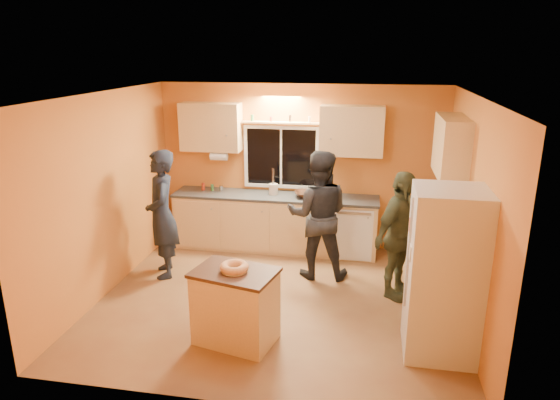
% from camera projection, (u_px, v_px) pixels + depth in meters
% --- Properties ---
extents(ground, '(4.50, 4.50, 0.00)m').
position_uv_depth(ground, '(277.00, 300.00, 6.44)').
color(ground, brown).
rests_on(ground, ground).
extents(room_shell, '(4.54, 4.04, 2.61)m').
position_uv_depth(room_shell, '(292.00, 171.00, 6.33)').
color(room_shell, orange).
rests_on(room_shell, ground).
extents(back_counter, '(4.23, 0.62, 0.90)m').
position_uv_depth(back_counter, '(298.00, 223.00, 7.90)').
color(back_counter, '#E3B677').
rests_on(back_counter, ground).
extents(right_counter, '(0.62, 1.84, 0.90)m').
position_uv_depth(right_counter, '(432.00, 263.00, 6.45)').
color(right_counter, '#E3B677').
rests_on(right_counter, ground).
extents(refrigerator, '(0.72, 0.70, 1.80)m').
position_uv_depth(refrigerator, '(444.00, 274.00, 5.10)').
color(refrigerator, silver).
rests_on(refrigerator, ground).
extents(island, '(0.98, 0.77, 0.84)m').
position_uv_depth(island, '(235.00, 306.00, 5.42)').
color(island, '#E3B677').
rests_on(island, ground).
extents(bundt_pastry, '(0.31, 0.31, 0.09)m').
position_uv_depth(bundt_pastry, '(234.00, 267.00, 5.29)').
color(bundt_pastry, tan).
rests_on(bundt_pastry, island).
extents(person_left, '(0.67, 0.78, 1.81)m').
position_uv_depth(person_left, '(162.00, 214.00, 6.91)').
color(person_left, black).
rests_on(person_left, ground).
extents(person_center, '(0.93, 0.74, 1.81)m').
position_uv_depth(person_center, '(318.00, 215.00, 6.89)').
color(person_center, black).
rests_on(person_center, ground).
extents(person_right, '(0.89, 1.04, 1.67)m').
position_uv_depth(person_right, '(399.00, 236.00, 6.32)').
color(person_right, '#303522').
rests_on(person_right, ground).
extents(mixing_bowl, '(0.41, 0.41, 0.09)m').
position_uv_depth(mixing_bowl, '(307.00, 194.00, 7.72)').
color(mixing_bowl, '#321C10').
rests_on(mixing_bowl, back_counter).
extents(utensil_crock, '(0.14, 0.14, 0.17)m').
position_uv_depth(utensil_crock, '(273.00, 189.00, 7.85)').
color(utensil_crock, beige).
rests_on(utensil_crock, back_counter).
extents(potted_plant, '(0.26, 0.23, 0.27)m').
position_uv_depth(potted_plant, '(444.00, 235.00, 5.79)').
color(potted_plant, gray).
rests_on(potted_plant, right_counter).
extents(red_box, '(0.18, 0.15, 0.07)m').
position_uv_depth(red_box, '(428.00, 215.00, 6.81)').
color(red_box, '#B4351B').
rests_on(red_box, right_counter).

